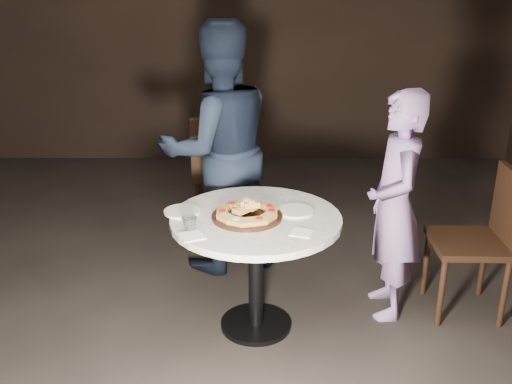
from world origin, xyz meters
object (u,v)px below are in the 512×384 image
serving_board (247,216)px  focaccia_pile (247,210)px  diner_teal (395,207)px  chair_far (224,167)px  chair_right (486,233)px  table (256,238)px  water_glass (190,224)px  diner_navy (219,150)px

serving_board → focaccia_pile: bearing=93.6°
focaccia_pile → diner_teal: 0.92m
serving_board → diner_teal: size_ratio=0.28×
chair_far → chair_right: chair_far is taller
focaccia_pile → chair_far: bearing=99.1°
table → chair_far: size_ratio=1.12×
chair_far → water_glass: bearing=86.2°
water_glass → chair_right: 1.83m
water_glass → chair_right: size_ratio=0.09×
chair_far → diner_teal: diner_teal is taller
chair_far → diner_navy: diner_navy is taller
serving_board → diner_navy: 0.89m
chair_far → diner_teal: size_ratio=0.72×
water_glass → chair_far: (0.09, 1.51, -0.18)m
focaccia_pile → chair_far: 1.37m
serving_board → water_glass: 0.35m
chair_far → table: bearing=101.1°
chair_far → chair_right: bearing=146.2°
table → chair_far: (-0.27, 1.32, -0.01)m
water_glass → table: bearing=27.9°
table → diner_teal: 0.87m
table → chair_right: 1.43m
water_glass → chair_right: (1.78, 0.39, -0.23)m
table → serving_board: bearing=-156.2°
serving_board → chair_far: 1.37m
table → diner_teal: bearing=13.6°
water_glass → diner_navy: (0.09, 1.02, 0.11)m
diner_navy → serving_board: bearing=82.7°
water_glass → diner_navy: 1.03m
table → focaccia_pile: 0.19m
serving_board → focaccia_pile: size_ratio=1.13×
focaccia_pile → diner_navy: size_ratio=0.20×
focaccia_pile → diner_navy: (-0.22, 0.85, 0.10)m
water_glass → diner_navy: size_ratio=0.05×
water_glass → chair_right: chair_right is taller
serving_board → water_glass: (-0.31, -0.17, 0.03)m
chair_far → serving_board: bearing=98.8°
diner_teal → chair_far: bearing=-135.7°
diner_teal → water_glass: bearing=-72.4°
chair_far → diner_teal: 1.58m
chair_far → diner_teal: (1.11, -1.11, 0.12)m
chair_right → diner_navy: (-1.68, 0.63, 0.34)m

